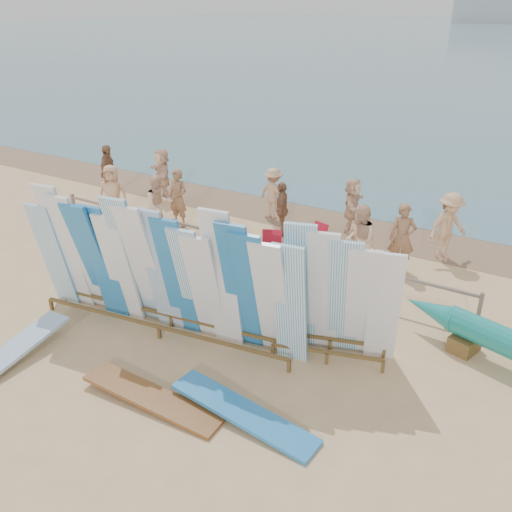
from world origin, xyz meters
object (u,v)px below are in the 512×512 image
Objects in this scene: beachgoer_6 at (361,239)px; beachgoer_9 at (448,227)px; side_surfboard_rack at (331,299)px; main_surfboard_rack at (160,274)px; beachgoer_2 at (159,205)px; flat_board_d at (244,419)px; beachgoer_3 at (273,193)px; beachgoer_0 at (113,194)px; stroller at (312,248)px; beachgoer_7 at (402,238)px; flat_board_c at (153,403)px; beachgoer_4 at (282,209)px; beachgoer_1 at (178,199)px; beachgoer_5 at (352,205)px; flat_board_b at (9,364)px; beach_chair_right at (271,253)px; beachgoer_8 at (360,240)px; beachgoer_11 at (162,174)px; beach_chair_left at (229,246)px; vendor_table at (310,319)px.

beachgoer_9 is at bearing -133.14° from beachgoer_6.
main_surfboard_rack is at bearing 179.71° from side_surfboard_rack.
flat_board_d is at bearing -110.13° from beachgoer_2.
beachgoer_2 reaches higher than beachgoer_3.
beachgoer_0 is 7.71m from beachgoer_6.
stroller is 0.58× the size of beachgoer_2.
beachgoer_7 is 1.12× the size of beachgoer_6.
beachgoer_4 reaches higher than flat_board_c.
beachgoer_1 is 1.08× the size of beachgoer_5.
beachgoer_1 is 7.73m from beachgoer_9.
flat_board_b is (-4.63, -1.05, 0.00)m from flat_board_d.
beach_chair_right is at bearing -68.39° from beachgoer_2.
beachgoer_6 is at bearing -178.42° from beachgoer_7.
beachgoer_9 reaches higher than stroller.
beachgoer_3 is (-4.12, 8.30, 0.81)m from flat_board_d.
beachgoer_9 is (7.51, 1.82, 0.03)m from beachgoer_1.
flat_board_d is (2.80, -1.36, -1.35)m from main_surfboard_rack.
flat_board_b is 9.31m from beachgoer_7.
beachgoer_8 reaches higher than beachgoer_11.
main_surfboard_rack is 5.52m from beachgoer_6.
beachgoer_0 is at bearing -157.52° from beachgoer_1.
beach_chair_right is (1.23, 0.16, 0.01)m from beach_chair_left.
beach_chair_right is 0.51× the size of beachgoer_3.
flat_board_c is at bearing -73.61° from stroller.
beachgoer_4 reaches higher than beach_chair_right.
beachgoer_9 reaches higher than flat_board_b.
beachgoer_0 is (-8.61, -1.30, 0.02)m from beachgoer_7.
beach_chair_left is 2.05m from beachgoer_4.
beachgoer_11 is at bearing 80.52° from beachgoer_5.
side_surfboard_rack reaches higher than beach_chair_left.
beachgoer_2 is at bearing -95.97° from beachgoer_1.
main_surfboard_rack is at bearing -54.22° from beachgoer_1.
stroller is 0.58× the size of beachgoer_7.
beachgoer_5 is (4.63, 2.34, -0.07)m from beachgoer_1.
beachgoer_1 reaches higher than vendor_table.
flat_board_d is (1.57, 0.46, 0.00)m from flat_board_c.
vendor_table is 0.42× the size of flat_board_b.
beach_chair_left is (-3.63, 2.46, -0.15)m from vendor_table.
beach_chair_left reaches higher than flat_board_b.
beachgoer_5 is 5.65m from beachgoer_2.
side_surfboard_rack is at bearing 5.82° from beachgoer_11.
beachgoer_2 reaches higher than beachgoer_8.
beachgoer_6 is at bearing 33.32° from stroller.
main_surfboard_rack is at bearing 50.49° from flat_board_b.
beach_chair_left is 0.44× the size of beachgoer_7.
flat_board_c is 8.83m from beachgoer_0.
beachgoer_4 is at bearing 126.62° from vendor_table.
flat_board_d is at bearing 1.61° from beachgoer_4.
beachgoer_7 is 0.98× the size of beachgoer_0.
beachgoer_4 is 3.73m from beachgoer_7.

